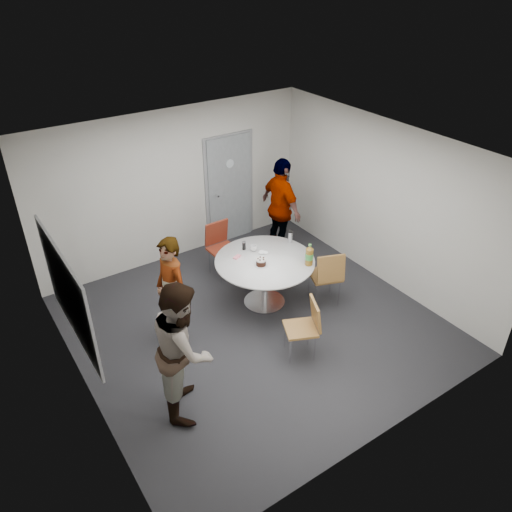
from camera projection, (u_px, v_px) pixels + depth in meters
floor at (254, 324)px, 7.55m from camera, size 5.00×5.00×0.00m
ceiling at (254, 154)px, 6.13m from camera, size 5.00×5.00×0.00m
wall_back at (174, 187)px, 8.61m from camera, size 5.00×0.00×5.00m
wall_left at (71, 311)px, 5.66m from camera, size 0.00×5.00×5.00m
wall_right at (383, 204)px, 8.03m from camera, size 0.00×5.00×5.00m
wall_front at (390, 352)px, 5.08m from camera, size 5.00×0.00×5.00m
door at (229, 190)px, 9.29m from camera, size 1.02×0.17×2.12m
whiteboard at (68, 294)px, 5.76m from camera, size 0.04×1.90×1.25m
table at (267, 266)px, 7.67m from camera, size 1.53×1.53×1.15m
chair_near_left at (307, 323)px, 6.74m from camera, size 0.58×0.56×0.88m
chair_near_right at (328, 273)px, 7.68m from camera, size 0.59×0.62×0.96m
chair_far at (220, 243)px, 8.48m from camera, size 0.47×0.50×0.95m
person_main at (171, 291)px, 6.89m from camera, size 0.46×0.64×1.64m
person_left at (184, 348)px, 5.79m from camera, size 1.01×1.09×1.80m
person_right at (281, 208)px, 8.88m from camera, size 0.48×1.09×1.83m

